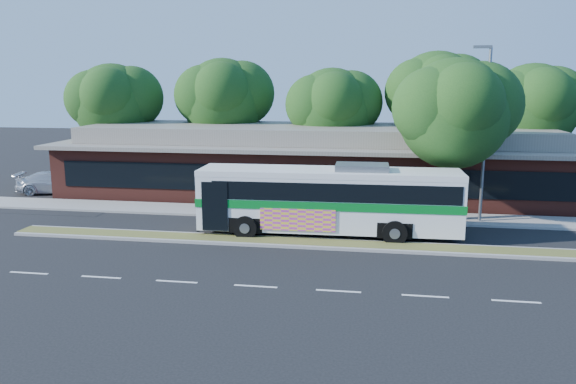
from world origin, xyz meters
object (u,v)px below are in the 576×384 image
object	(u,v)px
transit_bus	(330,196)
sidewalk_tree	(462,111)
lamp_post	(485,130)
sedan	(56,183)

from	to	relation	value
transit_bus	sidewalk_tree	world-z (taller)	sidewalk_tree
lamp_post	transit_bus	distance (m)	8.86
sedan	sidewalk_tree	size ratio (longest dim) A/B	0.58
transit_bus	sedan	distance (m)	20.35
sedan	lamp_post	bearing A→B (deg)	-112.91
lamp_post	sidewalk_tree	distance (m)	1.48
lamp_post	sidewalk_tree	bearing A→B (deg)	171.28
sedan	sidewalk_tree	bearing A→B (deg)	-112.89
lamp_post	sedan	size ratio (longest dim) A/B	1.83
lamp_post	transit_bus	world-z (taller)	lamp_post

